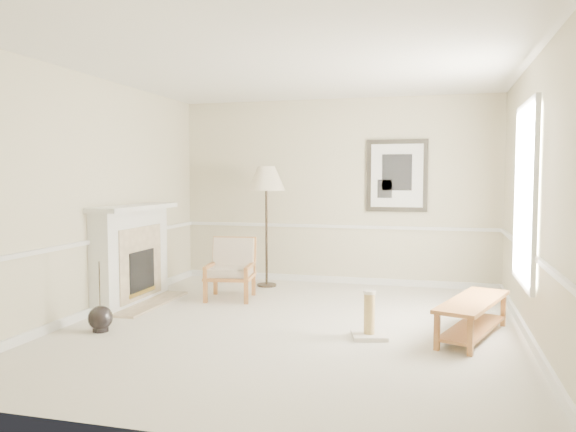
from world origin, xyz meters
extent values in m
plane|color=silver|center=(0.00, 0.00, 0.00)|extent=(5.50, 5.50, 0.00)
cube|color=beige|center=(0.00, 2.75, 1.45)|extent=(5.00, 0.04, 2.90)
cube|color=beige|center=(0.00, -2.75, 1.45)|extent=(5.00, 0.04, 2.90)
cube|color=beige|center=(-2.50, 0.00, 1.45)|extent=(0.04, 5.50, 2.90)
cube|color=beige|center=(2.50, 0.00, 1.45)|extent=(0.04, 5.50, 2.90)
cube|color=white|center=(0.00, 0.00, 2.90)|extent=(5.00, 5.50, 0.04)
cube|color=white|center=(0.00, 2.73, 0.05)|extent=(4.95, 0.04, 0.10)
cube|color=white|center=(0.00, 2.73, 0.90)|extent=(4.95, 0.04, 0.05)
cube|color=white|center=(2.46, 0.40, 1.50)|extent=(0.03, 1.20, 1.80)
cube|color=white|center=(2.45, 0.40, 1.50)|extent=(0.05, 1.34, 1.94)
cube|color=black|center=(0.95, 2.72, 1.70)|extent=(0.92, 0.04, 1.10)
cube|color=white|center=(0.95, 2.69, 1.70)|extent=(0.78, 0.01, 0.96)
cube|color=black|center=(0.95, 2.69, 1.75)|extent=(0.45, 0.01, 0.55)
cube|color=white|center=(-2.36, 0.60, 0.62)|extent=(0.28, 1.50, 1.25)
cube|color=white|center=(-2.31, 0.60, 1.28)|extent=(0.46, 1.64, 0.06)
cube|color=#C6B28E|center=(-2.21, 0.60, 0.55)|extent=(0.02, 1.05, 0.95)
cube|color=black|center=(-2.20, 0.60, 0.42)|extent=(0.02, 0.62, 0.58)
cube|color=gold|center=(-2.20, 0.60, 0.16)|extent=(0.01, 0.66, 0.05)
cube|color=#C6B28E|center=(-2.20, 0.60, 0.01)|extent=(0.60, 1.50, 0.03)
sphere|color=black|center=(-1.97, -0.72, 0.15)|extent=(0.26, 0.26, 0.26)
cylinder|color=black|center=(-1.97, -0.72, 0.04)|extent=(0.17, 0.17, 0.08)
cylinder|color=black|center=(-1.97, -0.72, 0.50)|extent=(0.07, 0.10, 0.42)
cylinder|color=black|center=(-1.97, -0.72, 0.46)|extent=(0.08, 0.12, 0.34)
cylinder|color=black|center=(-1.97, -0.72, 0.53)|extent=(0.04, 0.05, 0.49)
cube|color=#AB6737|center=(-1.42, 0.87, 0.17)|extent=(0.06, 0.06, 0.34)
cube|color=#AB6737|center=(-1.50, 1.41, 0.17)|extent=(0.06, 0.06, 0.34)
cube|color=#AB6737|center=(-0.87, 0.95, 0.17)|extent=(0.06, 0.06, 0.34)
cube|color=#AB6737|center=(-0.95, 1.49, 0.17)|extent=(0.06, 0.06, 0.34)
cube|color=#AB6737|center=(-1.19, 1.18, 0.31)|extent=(0.71, 0.71, 0.04)
cube|color=#AB6737|center=(-1.23, 1.46, 0.59)|extent=(0.64, 0.23, 0.49)
cube|color=#AB6737|center=(-1.46, 1.14, 0.46)|extent=(0.14, 0.63, 0.04)
cube|color=#AB6737|center=(-0.91, 1.22, 0.46)|extent=(0.14, 0.63, 0.04)
cube|color=silver|center=(-1.19, 1.18, 0.39)|extent=(0.65, 0.65, 0.11)
cube|color=silver|center=(-1.22, 1.41, 0.61)|extent=(0.59, 0.26, 0.44)
cylinder|color=black|center=(-0.97, 2.19, 0.02)|extent=(0.30, 0.30, 0.03)
cylinder|color=black|center=(-0.97, 2.19, 0.86)|extent=(0.04, 0.04, 1.66)
cone|color=beige|center=(-0.97, 2.19, 1.66)|extent=(0.68, 0.68, 0.36)
cube|color=#AB6737|center=(1.93, 0.10, 0.38)|extent=(0.86, 1.47, 0.04)
cube|color=#AB6737|center=(1.93, 0.10, 0.10)|extent=(0.77, 1.35, 0.03)
cube|color=#AB6737|center=(1.57, -0.46, 0.18)|extent=(0.06, 0.06, 0.36)
cube|color=#AB6737|center=(1.88, -0.56, 0.18)|extent=(0.06, 0.06, 0.36)
cube|color=#AB6737|center=(1.99, 0.76, 0.18)|extent=(0.06, 0.06, 0.36)
cube|color=#AB6737|center=(2.29, 0.66, 0.18)|extent=(0.06, 0.06, 0.36)
cube|color=silver|center=(0.89, -0.20, 0.02)|extent=(0.43, 0.43, 0.04)
cylinder|color=tan|center=(0.89, -0.20, 0.25)|extent=(0.11, 0.11, 0.42)
cylinder|color=silver|center=(0.89, -0.20, 0.48)|extent=(0.13, 0.13, 0.04)
camera|label=1|loc=(1.55, -5.99, 1.68)|focal=35.00mm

